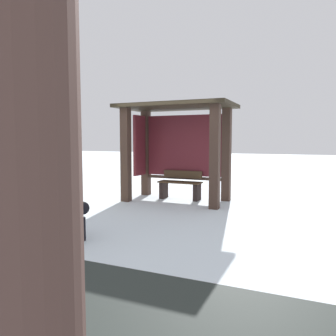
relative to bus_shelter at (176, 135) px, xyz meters
name	(u,v)px	position (x,y,z in m)	size (l,w,h in m)	color
ground_plane	(176,201)	(0.08, -0.14, -1.72)	(60.00, 60.00, 0.00)	white
bus_shelter	(176,135)	(0.00, 0.00, 0.00)	(2.93, 1.69, 2.51)	#3D2B22
bench_left_inside	(180,186)	(0.08, 0.15, -1.37)	(1.17, 0.42, 0.76)	#473423
person_walking	(30,173)	(-1.16, -3.83, -0.69)	(0.46, 0.55, 1.75)	#262523
dog	(75,211)	(-0.15, -3.90, -1.25)	(0.82, 0.51, 0.66)	black
grit_bin	(27,199)	(-2.51, -2.68, -1.44)	(0.70, 0.56, 0.56)	yellow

